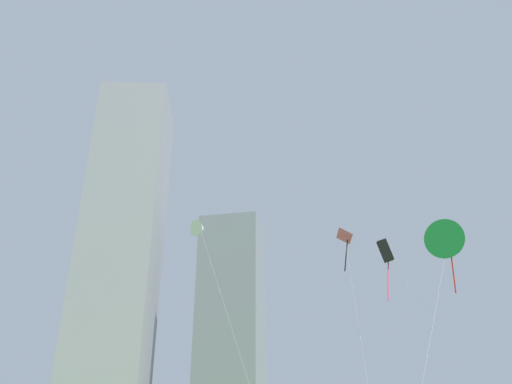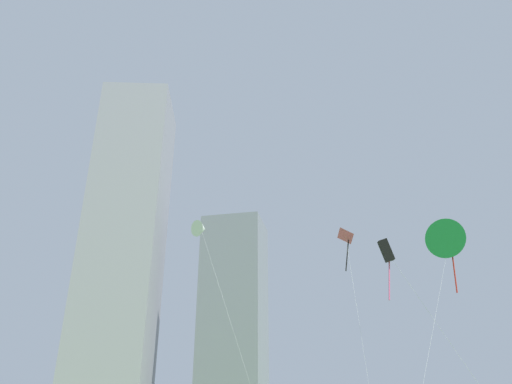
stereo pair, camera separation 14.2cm
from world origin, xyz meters
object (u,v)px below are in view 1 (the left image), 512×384
Objects in this scene: kite_flying_4 at (385,252)px; distant_highrise_0 at (231,318)px; kite_flying_2 at (345,240)px; kite_flying_3 at (200,229)px; kite_flying_1 at (448,241)px; distant_highrise_1 at (123,244)px.

distant_highrise_0 is at bearing 106.92° from kite_flying_4.
kite_flying_3 is at bearing -162.37° from kite_flying_2.
distant_highrise_0 reaches higher than kite_flying_4.
kite_flying_1 is 0.27× the size of distant_highrise_0.
kite_flying_1 is at bearing -30.19° from kite_flying_2.
distant_highrise_1 is (-50.32, 97.78, 35.13)m from kite_flying_3.
kite_flying_1 is 112.82m from distant_highrise_0.
kite_flying_4 is at bearing -59.46° from kite_flying_2.
kite_flying_2 is at bearing 120.54° from kite_flying_4.
kite_flying_3 is at bearing 178.51° from kite_flying_1.
distant_highrise_1 reaches higher than kite_flying_3.
distant_highrise_0 reaches higher than kite_flying_1.
distant_highrise_1 reaches higher than kite_flying_1.
kite_flying_4 is (14.93, -0.78, -3.02)m from kite_flying_3.
kite_flying_3 is (-19.73, 0.51, 2.26)m from kite_flying_1.
distant_highrise_1 reaches higher than kite_flying_2.
kite_flying_3 is at bearing 177.02° from kite_flying_4.
kite_flying_3 reaches higher than kite_flying_2.
distant_highrise_1 is at bearing 125.48° from kite_flying_1.
kite_flying_4 is 0.25× the size of distant_highrise_0.
kite_flying_1 is 4.86m from kite_flying_4.
kite_flying_4 is at bearing -67.19° from distant_highrise_1.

